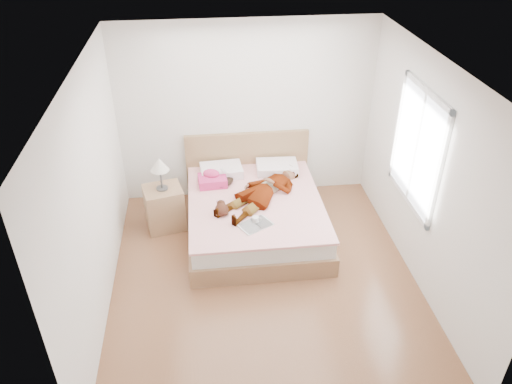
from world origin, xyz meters
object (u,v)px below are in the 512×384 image
Objects in this scene: woman at (263,188)px; plush_toy at (222,208)px; towel at (212,179)px; phone at (223,171)px; magazine at (256,225)px; bed at (254,211)px; coffee_mug at (256,220)px; nightstand at (164,205)px.

woman is 0.68m from plush_toy.
towel reaches higher than plush_toy.
phone reaches higher than magazine.
bed is 17.98× the size of coffee_mug.
phone is 0.70m from bed.
plush_toy is at bearing -83.26° from towel.
magazine is 1.80× the size of plush_toy.
nightstand is (-1.21, 0.19, 0.08)m from bed.
coffee_mug reaches higher than magazine.
coffee_mug is at bearing -63.55° from towel.
towel reaches higher than magazine.
woman is 13.49× the size of coffee_mug.
nightstand is at bearing 150.26° from phone.
plush_toy is (-0.07, -0.76, -0.10)m from phone.
phone is 0.20× the size of magazine.
plush_toy is at bearing -34.92° from nightstand.
nightstand is (-0.83, -0.24, -0.34)m from phone.
bed is at bearing 85.11° from coffee_mug.
bed is at bearing -124.88° from woman.
nightstand is (-1.16, 0.78, -0.20)m from coffee_mug.
phone is 0.92m from nightstand.
phone is at bearing 106.85° from magazine.
bed is at bearing -93.58° from phone.
towel is at bearing 146.65° from phone.
coffee_mug is (0.33, -1.02, -0.13)m from phone.
woman reaches higher than plush_toy.
woman is 0.64m from coffee_mug.
nightstand reaches higher than phone.
bed reaches higher than coffee_mug.
bed is at bearing -8.81° from nightstand.
nightstand reaches higher than towel.
bed is at bearing 36.84° from plush_toy.
plush_toy is 0.95m from nightstand.
plush_toy is (-0.40, 0.25, 0.03)m from coffee_mug.
plush_toy reaches higher than coffee_mug.
phone is 0.19m from towel.
magazine is (-0.18, -0.66, -0.10)m from woman.
woman is 16.46× the size of phone.
towel is (-0.66, 0.37, -0.03)m from woman.
phone is 0.24× the size of towel.
nightstand reaches higher than woman.
magazine is at bearing -118.75° from phone.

